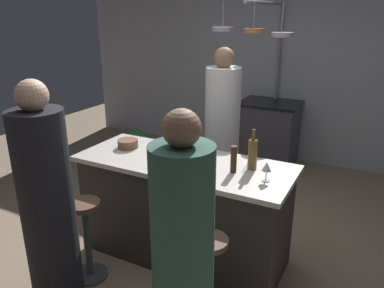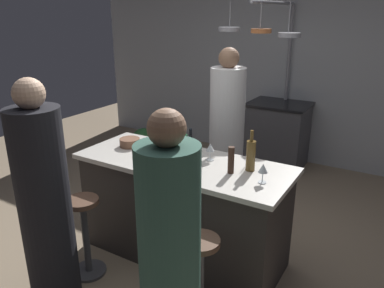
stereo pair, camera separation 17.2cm
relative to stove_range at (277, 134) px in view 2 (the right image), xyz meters
name	(u,v)px [view 2 (the right image)]	position (x,y,z in m)	size (l,w,h in m)	color
ground_plane	(183,253)	(0.00, -2.45, -0.45)	(9.00, 9.00, 0.00)	gray
back_wall	(291,69)	(0.00, 0.40, 0.85)	(6.40, 0.16, 2.60)	#B2B7BC
kitchen_island	(183,209)	(0.00, -2.45, 0.01)	(1.80, 0.72, 0.90)	#332D2B
stove_range	(277,134)	(0.00, 0.00, 0.00)	(0.80, 0.64, 0.89)	#47474C
chef	(226,137)	(-0.09, -1.44, 0.35)	(0.37, 0.37, 1.73)	white
bar_stool_left	(85,233)	(-0.54, -3.07, -0.07)	(0.28, 0.28, 0.68)	#4C4C51
guest_left	(45,208)	(-0.51, -3.41, 0.33)	(0.35, 0.35, 1.68)	black
bar_stool_right	(200,279)	(0.52, -3.07, -0.07)	(0.28, 0.28, 0.68)	#4C4C51
guest_right	(170,262)	(0.54, -3.44, 0.31)	(0.34, 0.34, 1.62)	#33594C
overhead_pot_rack	(272,49)	(0.01, -0.51, 1.20)	(0.88, 1.43, 2.17)	gray
potted_plant	(144,144)	(-1.61, -0.93, -0.15)	(0.36, 0.36, 0.52)	brown
pepper_mill	(231,160)	(0.45, -2.47, 0.56)	(0.05, 0.05, 0.21)	#382319
wine_bottle_dark	(190,152)	(0.12, -2.53, 0.57)	(0.07, 0.07, 0.31)	black
wine_bottle_green	(183,145)	(-0.03, -2.39, 0.56)	(0.07, 0.07, 0.29)	#193D23
wine_bottle_amber	(251,155)	(0.55, -2.35, 0.58)	(0.07, 0.07, 0.32)	brown
wine_glass_near_left_guest	(210,148)	(0.19, -2.32, 0.56)	(0.07, 0.07, 0.15)	silver
wine_glass_by_chef	(263,169)	(0.71, -2.51, 0.56)	(0.07, 0.07, 0.15)	silver
mixing_bowl_ceramic	(170,158)	(-0.06, -2.55, 0.49)	(0.17, 0.17, 0.08)	silver
mixing_bowl_wooden	(130,142)	(-0.60, -2.40, 0.49)	(0.18, 0.18, 0.07)	brown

